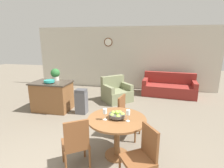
{
  "coord_description": "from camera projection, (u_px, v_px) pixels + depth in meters",
  "views": [
    {
      "loc": [
        1.16,
        -1.78,
        2.11
      ],
      "look_at": [
        0.2,
        2.7,
        0.97
      ],
      "focal_mm": 28.0,
      "sensor_mm": 36.0,
      "label": 1
    }
  ],
  "objects": [
    {
      "name": "wall_back",
      "position": [
        123.0,
        58.0,
        7.73
      ],
      "size": [
        8.0,
        0.09,
        2.7
      ],
      "color": "beige",
      "rests_on": "ground_plane"
    },
    {
      "name": "dining_table",
      "position": [
        117.0,
        127.0,
        3.15
      ],
      "size": [
        1.05,
        1.05,
        0.77
      ],
      "color": "brown",
      "rests_on": "ground_plane"
    },
    {
      "name": "dining_chair_near_left",
      "position": [
        76.0,
        142.0,
        2.83
      ],
      "size": [
        0.58,
        0.58,
        0.93
      ],
      "rotation": [
        0.0,
        0.0,
        6.87
      ],
      "color": "brown",
      "rests_on": "ground_plane"
    },
    {
      "name": "dining_chair_near_right",
      "position": [
        142.0,
        155.0,
        2.51
      ],
      "size": [
        0.58,
        0.58,
        0.93
      ],
      "rotation": [
        0.0,
        0.0,
        8.44
      ],
      "color": "brown",
      "rests_on": "ground_plane"
    },
    {
      "name": "dining_chair_far_side",
      "position": [
        126.0,
        115.0,
        3.87
      ],
      "size": [
        0.49,
        0.49,
        0.93
      ],
      "rotation": [
        0.0,
        0.0,
        4.52
      ],
      "color": "brown",
      "rests_on": "ground_plane"
    },
    {
      "name": "fruit_bowl",
      "position": [
        117.0,
        115.0,
        3.09
      ],
      "size": [
        0.29,
        0.29,
        0.15
      ],
      "color": "#4C4742",
      "rests_on": "dining_table"
    },
    {
      "name": "wine_glass_left",
      "position": [
        105.0,
        112.0,
        3.01
      ],
      "size": [
        0.07,
        0.07,
        0.2
      ],
      "color": "silver",
      "rests_on": "dining_table"
    },
    {
      "name": "wine_glass_right",
      "position": [
        128.0,
        113.0,
        2.96
      ],
      "size": [
        0.07,
        0.07,
        0.2
      ],
      "color": "silver",
      "rests_on": "dining_table"
    },
    {
      "name": "kitchen_island",
      "position": [
        52.0,
        96.0,
        5.38
      ],
      "size": [
        1.15,
        0.78,
        0.89
      ],
      "color": "brown",
      "rests_on": "ground_plane"
    },
    {
      "name": "teal_bowl",
      "position": [
        49.0,
        81.0,
        5.13
      ],
      "size": [
        0.3,
        0.3,
        0.09
      ],
      "color": "teal",
      "rests_on": "kitchen_island"
    },
    {
      "name": "potted_plant",
      "position": [
        55.0,
        74.0,
        5.43
      ],
      "size": [
        0.28,
        0.28,
        0.38
      ],
      "color": "beige",
      "rests_on": "kitchen_island"
    },
    {
      "name": "trash_bin",
      "position": [
        81.0,
        101.0,
        5.15
      ],
      "size": [
        0.32,
        0.27,
        0.73
      ],
      "color": "#56565B",
      "rests_on": "ground_plane"
    },
    {
      "name": "couch",
      "position": [
        169.0,
        88.0,
        6.9
      ],
      "size": [
        2.07,
        1.11,
        0.87
      ],
      "rotation": [
        0.0,
        0.0,
        -0.1
      ],
      "color": "maroon",
      "rests_on": "ground_plane"
    },
    {
      "name": "armchair",
      "position": [
        116.0,
        93.0,
        6.25
      ],
      "size": [
        1.21,
        1.2,
        0.87
      ],
      "rotation": [
        0.0,
        0.0,
        0.75
      ],
      "color": "#7A7F5B",
      "rests_on": "ground_plane"
    }
  ]
}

